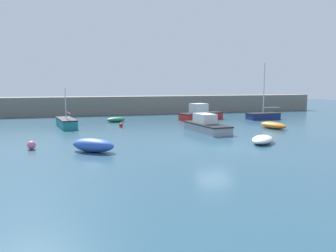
{
  "coord_description": "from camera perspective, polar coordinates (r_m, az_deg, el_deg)",
  "views": [
    {
      "loc": [
        -9.33,
        -21.25,
        4.49
      ],
      "look_at": [
        -1.58,
        6.77,
        0.73
      ],
      "focal_mm": 35.0,
      "sensor_mm": 36.0,
      "label": 1
    }
  ],
  "objects": [
    {
      "name": "sailboat_tall_mast",
      "position": [
        43.22,
        16.21,
        1.75
      ],
      "size": [
        4.47,
        1.91,
        7.09
      ],
      "rotation": [
        0.0,
        0.0,
        3.18
      ],
      "color": "navy",
      "rests_on": "ground_plane"
    },
    {
      "name": "rowboat_white_midwater",
      "position": [
        25.89,
        16.12,
        -2.26
      ],
      "size": [
        3.12,
        3.23,
        0.58
      ],
      "rotation": [
        0.0,
        0.0,
        0.84
      ],
      "color": "white",
      "rests_on": "ground_plane"
    },
    {
      "name": "sailboat_short_mast",
      "position": [
        35.38,
        -17.29,
        0.53
      ],
      "size": [
        2.37,
        5.05,
        4.07
      ],
      "rotation": [
        0.0,
        0.0,
        1.76
      ],
      "color": "teal",
      "rests_on": "ground_plane"
    },
    {
      "name": "motorboat_with_cabin",
      "position": [
        30.95,
        6.69,
        0.11
      ],
      "size": [
        2.77,
        6.04,
        1.68
      ],
      "rotation": [
        0.0,
        0.0,
        4.84
      ],
      "color": "gray",
      "rests_on": "ground_plane"
    },
    {
      "name": "fishing_dinghy_green",
      "position": [
        39.13,
        -9.06,
        1.11
      ],
      "size": [
        2.37,
        1.44,
        0.57
      ],
      "rotation": [
        0.0,
        0.0,
        3.31
      ],
      "color": "#287A4C",
      "rests_on": "ground_plane"
    },
    {
      "name": "rowboat_blue_near",
      "position": [
        34.69,
        17.84,
        0.14
      ],
      "size": [
        1.95,
        3.37,
        0.66
      ],
      "rotation": [
        0.0,
        0.0,
        1.8
      ],
      "color": "orange",
      "rests_on": "ground_plane"
    },
    {
      "name": "harbor_breakwater",
      "position": [
        50.43,
        -4.78,
        3.73
      ],
      "size": [
        57.26,
        3.48,
        2.61
      ],
      "primitive_type": "cube",
      "color": "slate",
      "rests_on": "ground_plane"
    },
    {
      "name": "mooring_buoy_red",
      "position": [
        34.46,
        -8.19,
        0.17
      ],
      "size": [
        0.43,
        0.43,
        0.43
      ],
      "primitive_type": "sphere",
      "color": "red",
      "rests_on": "ground_plane"
    },
    {
      "name": "cabin_cruiser_white",
      "position": [
        41.35,
        5.68,
        2.1
      ],
      "size": [
        6.16,
        3.76,
        2.04
      ],
      "rotation": [
        0.0,
        0.0,
        0.34
      ],
      "color": "red",
      "rests_on": "ground_plane"
    },
    {
      "name": "ground_plane",
      "position": [
        23.66,
        8.1,
        -3.89
      ],
      "size": [
        120.0,
        120.0,
        0.2
      ],
      "primitive_type": "cube",
      "color": "#284C60"
    },
    {
      "name": "mooring_buoy_pink",
      "position": [
        24.44,
        -22.68,
        -3.09
      ],
      "size": [
        0.58,
        0.58,
        0.58
      ],
      "primitive_type": "sphere",
      "color": "#EA668C",
      "rests_on": "ground_plane"
    },
    {
      "name": "open_tender_yellow",
      "position": [
        22.3,
        -12.9,
        -3.27
      ],
      "size": [
        3.25,
        2.89,
        0.89
      ],
      "rotation": [
        0.0,
        0.0,
        5.64
      ],
      "color": "#2D56B7",
      "rests_on": "ground_plane"
    }
  ]
}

